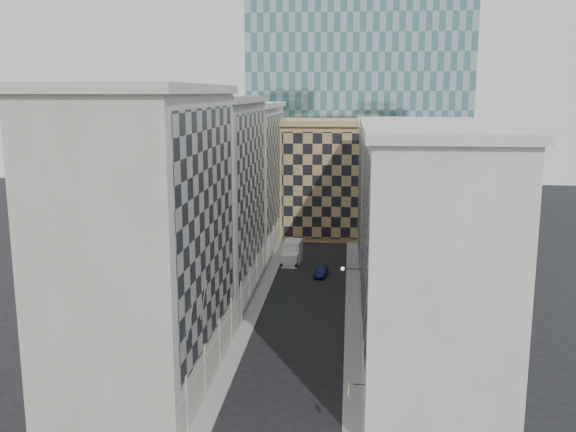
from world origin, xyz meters
The scene contains 14 objects.
sidewalk_west centered at (-5.25, 30.00, 0.07)m, with size 1.50×100.00×0.15m, color gray.
sidewalk_east centered at (5.25, 30.00, 0.07)m, with size 1.50×100.00×0.15m, color gray.
bldg_left_a centered at (-10.88, 11.00, 11.82)m, with size 10.80×22.80×23.70m.
bldg_left_b centered at (-10.88, 33.00, 11.32)m, with size 10.80×22.80×22.70m.
bldg_left_c centered at (-10.88, 55.00, 10.83)m, with size 10.80×22.80×21.70m.
bldg_right_a centered at (10.88, 15.00, 10.32)m, with size 10.80×26.80×20.70m.
bldg_right_b centered at (10.89, 42.00, 9.85)m, with size 10.80×28.80×19.70m.
tan_block centered at (2.00, 67.90, 9.44)m, with size 16.80×14.80×18.80m.
church_tower centered at (0.00, 82.00, 26.95)m, with size 7.20×7.20×51.50m.
flagpoles_left centered at (-5.90, 6.00, 8.00)m, with size 0.10×6.33×2.33m.
bracket_lamp centered at (4.38, 24.00, 6.20)m, with size 1.98×0.36×0.36m.
box_truck centered at (-2.95, 48.53, 1.31)m, with size 2.59×5.62×3.01m.
dark_car centered at (1.34, 42.34, 0.63)m, with size 1.33×3.81×1.26m, color #10143D.
shop_sign centered at (4.97, 3.00, 3.84)m, with size 1.14×0.68×0.76m.
Camera 1 is at (4.70, -36.58, 23.09)m, focal length 40.00 mm.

